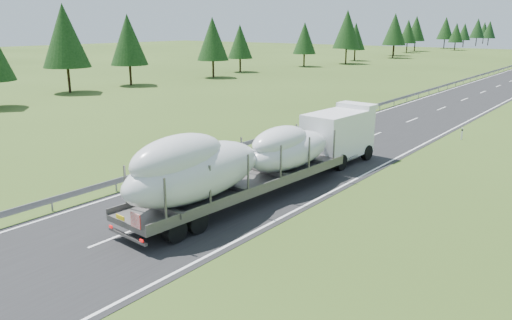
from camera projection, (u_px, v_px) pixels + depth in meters
The scene contains 4 objects.
ground at pixel (117, 237), 22.62m from camera, with size 400.00×400.00×0.00m, color #314818.
guardrail at pixel (504, 68), 101.82m from camera, with size 0.10×400.00×0.76m.
tree_line_left at pixel (354, 32), 129.66m from camera, with size 15.19×287.65×12.66m.
boat_truck at pixel (261, 155), 27.58m from camera, with size 3.89×21.15×4.48m.
Camera 1 is at (17.80, -12.65, 9.34)m, focal length 35.00 mm.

